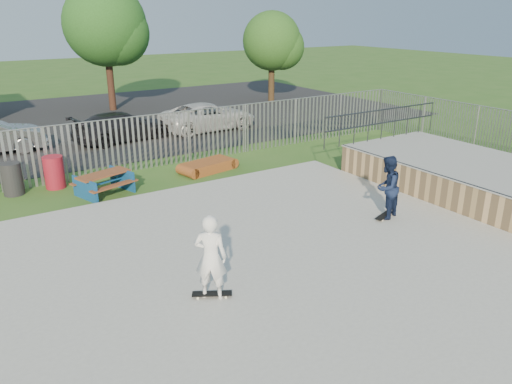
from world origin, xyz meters
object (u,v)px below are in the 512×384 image
car_white (208,116)px  trash_bin_red (54,172)px  skater_white (211,257)px  trash_bin_grey (12,179)px  tree_right (272,41)px  funbox (208,166)px  picnic_table (104,184)px  tree_mid (105,25)px  skater_navy (387,187)px  car_dark (122,126)px

car_white → trash_bin_red: bearing=118.7°
skater_white → trash_bin_grey: bearing=-35.8°
tree_right → trash_bin_grey: bearing=-149.1°
trash_bin_grey → funbox: bearing=-10.0°
tree_right → funbox: bearing=-133.1°
picnic_table → tree_right: (14.53, 11.72, 3.46)m
funbox → tree_mid: tree_mid is taller
picnic_table → skater_navy: skater_navy is taller
car_dark → trash_bin_grey: bearing=124.9°
funbox → picnic_table: bearing=174.7°
car_white → skater_white: bearing=150.8°
picnic_table → tree_mid: tree_mid is taller
picnic_table → skater_white: 7.60m
funbox → trash_bin_grey: trash_bin_grey is taller
trash_bin_grey → tree_mid: tree_mid is taller
picnic_table → funbox: size_ratio=0.99×
trash_bin_red → tree_mid: 14.86m
skater_white → car_white: bearing=-77.7°
funbox → skater_white: bearing=-128.2°
car_dark → tree_right: (11.70, 5.13, 3.14)m
tree_mid → skater_white: bearing=-102.7°
car_dark → tree_mid: size_ratio=0.62×
trash_bin_grey → car_dark: size_ratio=0.24×
trash_bin_grey → tree_right: (17.00, 10.18, 3.29)m
car_dark → tree_mid: (2.01, 7.79, 4.20)m
funbox → car_white: (3.19, 6.04, 0.50)m
tree_mid → trash_bin_red: bearing=-115.1°
car_dark → skater_navy: (3.04, -13.12, 0.37)m
tree_mid → skater_navy: bearing=-87.2°
trash_bin_red → skater_navy: bearing=-48.7°
tree_right → skater_navy: size_ratio=3.21×
picnic_table → car_white: bearing=24.5°
trash_bin_grey → tree_right: size_ratio=0.19×
skater_navy → skater_white: bearing=-9.2°
car_dark → tree_right: size_ratio=0.79×
car_dark → tree_mid: bearing=-23.1°
car_dark → car_white: (4.32, -0.15, 0.02)m
trash_bin_red → picnic_table: bearing=-51.7°
picnic_table → car_dark: (2.83, 6.59, 0.31)m
skater_white → picnic_table: bearing=-51.1°
trash_bin_red → tree_mid: tree_mid is taller
skater_navy → trash_bin_grey: bearing=-63.2°
tree_mid → skater_navy: tree_mid is taller
tree_right → trash_bin_red: bearing=-147.0°
trash_bin_red → car_dark: bearing=51.6°
tree_right → skater_white: (-14.64, -19.29, -2.78)m
car_dark → skater_navy: size_ratio=2.53×
car_white → tree_right: (7.38, 5.28, 3.12)m
trash_bin_red → skater_navy: 10.71m
tree_mid → tree_right: (9.69, -2.66, -1.06)m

